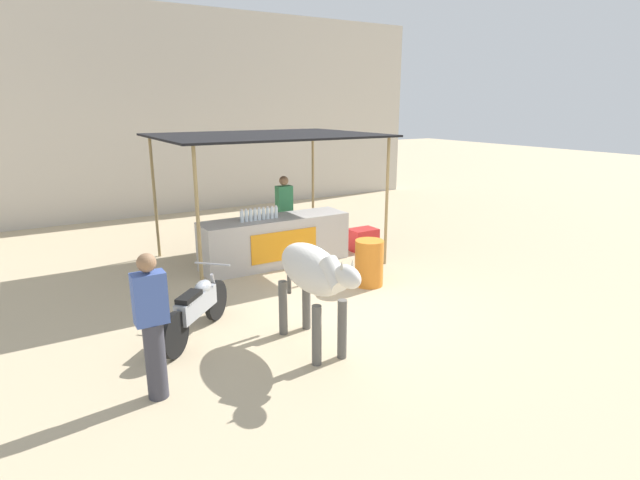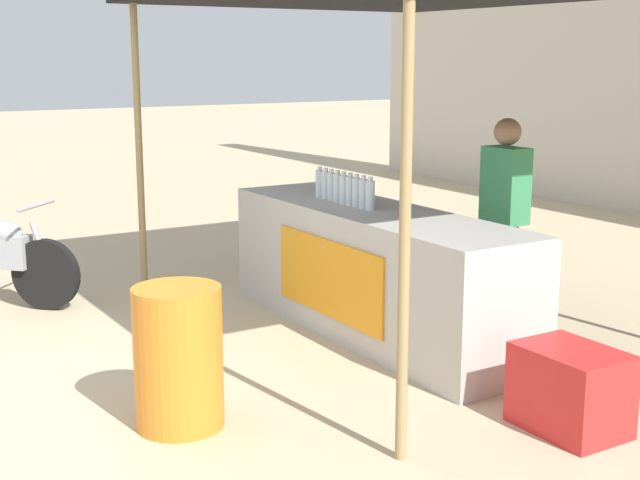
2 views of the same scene
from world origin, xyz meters
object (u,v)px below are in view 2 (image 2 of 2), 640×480
object	(u,v)px
water_barrel	(178,357)
cooler_box	(570,390)
stall_counter	(374,271)
vendor_behind_counter	(504,227)

from	to	relation	value
water_barrel	cooler_box	bearing A→B (deg)	57.02
stall_counter	vendor_behind_counter	size ratio (longest dim) A/B	1.82
vendor_behind_counter	cooler_box	size ratio (longest dim) A/B	2.75
cooler_box	water_barrel	world-z (taller)	water_barrel
vendor_behind_counter	water_barrel	xyz separation A→B (m)	(0.28, -2.71, -0.44)
vendor_behind_counter	stall_counter	bearing A→B (deg)	-128.32
vendor_behind_counter	cooler_box	distance (m)	1.82
vendor_behind_counter	water_barrel	bearing A→B (deg)	-84.01
stall_counter	vendor_behind_counter	world-z (taller)	vendor_behind_counter
cooler_box	water_barrel	bearing A→B (deg)	-122.98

